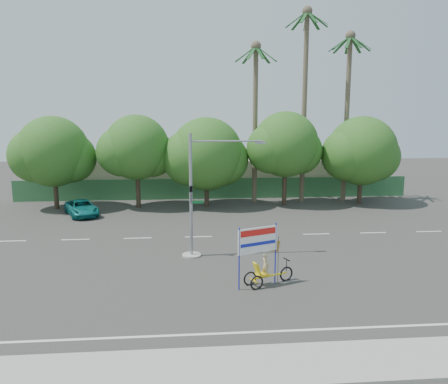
{
  "coord_description": "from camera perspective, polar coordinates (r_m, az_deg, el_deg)",
  "views": [
    {
      "loc": [
        -2.68,
        -20.09,
        7.89
      ],
      "look_at": [
        -0.54,
        5.14,
        3.5
      ],
      "focal_mm": 35.0,
      "sensor_mm": 36.0,
      "label": 1
    }
  ],
  "objects": [
    {
      "name": "traffic_signal",
      "position": [
        24.58,
        -3.62,
        -1.85
      ],
      "size": [
        4.72,
        1.1,
        7.0
      ],
      "color": "gray",
      "rests_on": "ground"
    },
    {
      "name": "tree_far_right",
      "position": [
        41.3,
        17.48,
        4.88
      ],
      "size": [
        7.38,
        6.2,
        7.94
      ],
      "color": "#473828",
      "rests_on": "ground"
    },
    {
      "name": "building_right",
      "position": [
        47.7,
        8.15,
        2.41
      ],
      "size": [
        14.0,
        8.0,
        3.6
      ],
      "primitive_type": "cube",
      "color": "beige",
      "rests_on": "ground"
    },
    {
      "name": "sidewalk_near",
      "position": [
        15.07,
        6.58,
        -21.55
      ],
      "size": [
        50.0,
        2.4,
        0.12
      ],
      "primitive_type": "cube",
      "color": "gray",
      "rests_on": "ground"
    },
    {
      "name": "palm_tall",
      "position": [
        41.08,
        10.52,
        13.27
      ],
      "size": [
        3.73,
        3.79,
        17.45
      ],
      "color": "#70604C",
      "rests_on": "ground"
    },
    {
      "name": "fence",
      "position": [
        42.24,
        -1.14,
        0.45
      ],
      "size": [
        38.0,
        0.08,
        2.0
      ],
      "primitive_type": "cube",
      "color": "#336B3D",
      "rests_on": "ground"
    },
    {
      "name": "tree_left",
      "position": [
        38.44,
        -11.4,
        5.43
      ],
      "size": [
        6.66,
        5.6,
        8.07
      ],
      "color": "#473828",
      "rests_on": "ground"
    },
    {
      "name": "building_left",
      "position": [
        47.04,
        -13.76,
        2.37
      ],
      "size": [
        12.0,
        8.0,
        4.0
      ],
      "primitive_type": "cube",
      "color": "beige",
      "rests_on": "ground"
    },
    {
      "name": "trike_billboard",
      "position": [
        20.82,
        5.1,
        -8.93
      ],
      "size": [
        2.86,
        1.39,
        3.0
      ],
      "rotation": [
        0.0,
        0.0,
        0.38
      ],
      "color": "black",
      "rests_on": "ground"
    },
    {
      "name": "palm_mid",
      "position": [
        42.25,
        15.82,
        11.52
      ],
      "size": [
        3.73,
        3.79,
        15.45
      ],
      "color": "#70604C",
      "rests_on": "ground"
    },
    {
      "name": "tree_right",
      "position": [
        39.14,
        7.95,
        5.86
      ],
      "size": [
        6.9,
        5.8,
        8.36
      ],
      "color": "#473828",
      "rests_on": "ground"
    },
    {
      "name": "palm_short",
      "position": [
        40.08,
        4.11,
        11.21
      ],
      "size": [
        3.73,
        3.79,
        14.45
      ],
      "color": "#70604C",
      "rests_on": "ground"
    },
    {
      "name": "tree_center",
      "position": [
        38.28,
        -2.39,
        4.7
      ],
      "size": [
        7.62,
        6.4,
        7.85
      ],
      "color": "#473828",
      "rests_on": "ground"
    },
    {
      "name": "pickup_truck",
      "position": [
        37.0,
        -18.1,
        -1.98
      ],
      "size": [
        3.75,
        4.91,
        1.24
      ],
      "primitive_type": "imported",
      "rotation": [
        0.0,
        0.0,
        0.44
      ],
      "color": "#10706F",
      "rests_on": "ground"
    },
    {
      "name": "ground",
      "position": [
        21.75,
        2.62,
        -11.45
      ],
      "size": [
        120.0,
        120.0,
        0.0
      ],
      "primitive_type": "plane",
      "color": "#33302D",
      "rests_on": "ground"
    },
    {
      "name": "tree_far_left",
      "position": [
        39.87,
        -21.46,
        4.66
      ],
      "size": [
        7.14,
        6.0,
        7.96
      ],
      "color": "#473828",
      "rests_on": "ground"
    }
  ]
}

